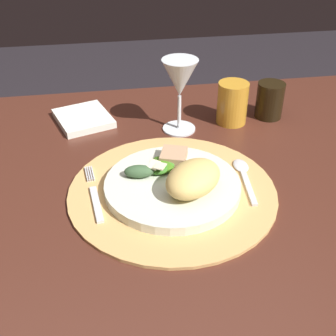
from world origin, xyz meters
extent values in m
cube|color=#4A2319|center=(0.00, 0.00, 0.70)|extent=(1.38, 0.82, 0.02)
cylinder|color=#49231A|center=(0.61, 0.33, 0.34)|extent=(0.08, 0.08, 0.69)
cylinder|color=tan|center=(0.03, -0.05, 0.72)|extent=(0.37, 0.37, 0.01)
cylinder|color=silver|center=(0.03, -0.05, 0.73)|extent=(0.24, 0.24, 0.02)
ellipsoid|color=#E7BF69|center=(0.06, -0.08, 0.76)|extent=(0.14, 0.14, 0.05)
ellipsoid|color=#3A5935|center=(-0.03, -0.03, 0.75)|extent=(0.06, 0.03, 0.02)
ellipsoid|color=#377823|center=(0.02, -0.02, 0.75)|extent=(0.06, 0.05, 0.02)
ellipsoid|color=#3C7017|center=(0.02, -0.01, 0.75)|extent=(0.05, 0.06, 0.02)
cube|color=beige|center=(0.01, -0.03, 0.76)|extent=(0.03, 0.03, 0.00)
cube|color=beige|center=(0.00, -0.02, 0.76)|extent=(0.03, 0.03, 0.01)
cube|color=tan|center=(0.04, 0.01, 0.75)|extent=(0.06, 0.06, 0.02)
cube|color=silver|center=(-0.11, -0.07, 0.72)|extent=(0.02, 0.10, 0.00)
cube|color=silver|center=(-0.12, 0.02, 0.72)|extent=(0.01, 0.04, 0.00)
cube|color=silver|center=(-0.12, 0.02, 0.72)|extent=(0.01, 0.04, 0.00)
cube|color=silver|center=(-0.12, 0.02, 0.72)|extent=(0.01, 0.04, 0.00)
cube|color=silver|center=(-0.11, 0.02, 0.72)|extent=(0.01, 0.04, 0.00)
cube|color=silver|center=(0.17, -0.07, 0.72)|extent=(0.02, 0.10, 0.00)
ellipsoid|color=silver|center=(0.17, 0.00, 0.72)|extent=(0.03, 0.05, 0.01)
cube|color=white|center=(-0.13, 0.25, 0.72)|extent=(0.15, 0.16, 0.02)
cylinder|color=silver|center=(0.08, 0.17, 0.72)|extent=(0.07, 0.07, 0.00)
cylinder|color=silver|center=(0.08, 0.17, 0.76)|extent=(0.01, 0.01, 0.08)
cone|color=silver|center=(0.08, 0.17, 0.84)|extent=(0.08, 0.08, 0.08)
cylinder|color=orange|center=(0.21, 0.19, 0.76)|extent=(0.07, 0.07, 0.10)
cylinder|color=black|center=(0.30, 0.20, 0.76)|extent=(0.06, 0.06, 0.08)
camera|label=1|loc=(-0.08, -0.67, 1.20)|focal=46.89mm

